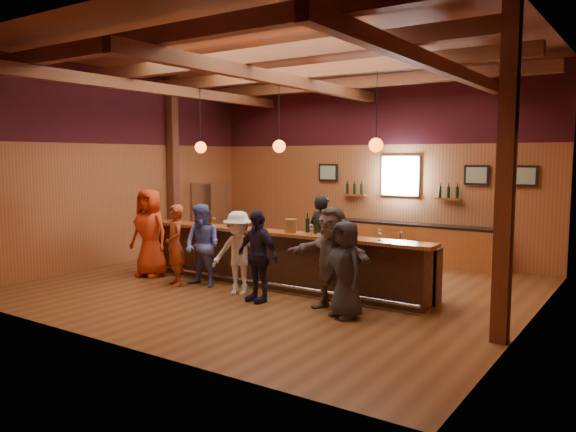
{
  "coord_description": "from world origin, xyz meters",
  "views": [
    {
      "loc": [
        6.11,
        -8.74,
        2.5
      ],
      "look_at": [
        0.0,
        0.3,
        1.35
      ],
      "focal_mm": 35.0,
      "sensor_mm": 36.0,
      "label": 1
    }
  ],
  "objects_px": {
    "customer_white": "(238,253)",
    "customer_brown": "(332,258)",
    "bar_counter": "(284,259)",
    "customer_denim": "(202,245)",
    "stainless_fridge": "(210,216)",
    "back_bar_cabinet": "(411,243)",
    "customer_dark": "(346,269)",
    "customer_navy": "(257,256)",
    "customer_redvest": "(175,245)",
    "ice_bucket": "(291,226)",
    "customer_orange": "(150,233)",
    "bottle_a": "(308,225)",
    "bartender": "(322,237)"
  },
  "relations": [
    {
      "from": "customer_white",
      "to": "customer_brown",
      "type": "height_order",
      "value": "customer_brown"
    },
    {
      "from": "bar_counter",
      "to": "customer_denim",
      "type": "relative_size",
      "value": 3.93
    },
    {
      "from": "bar_counter",
      "to": "customer_denim",
      "type": "distance_m",
      "value": 1.61
    },
    {
      "from": "stainless_fridge",
      "to": "customer_denim",
      "type": "height_order",
      "value": "stainless_fridge"
    },
    {
      "from": "back_bar_cabinet",
      "to": "customer_dark",
      "type": "height_order",
      "value": "customer_dark"
    },
    {
      "from": "customer_navy",
      "to": "stainless_fridge",
      "type": "bearing_deg",
      "value": 150.12
    },
    {
      "from": "customer_redvest",
      "to": "customer_brown",
      "type": "xyz_separation_m",
      "value": [
        3.4,
        0.15,
        0.07
      ]
    },
    {
      "from": "customer_dark",
      "to": "ice_bucket",
      "type": "distance_m",
      "value": 1.98
    },
    {
      "from": "customer_denim",
      "to": "customer_brown",
      "type": "xyz_separation_m",
      "value": [
        2.9,
        -0.08,
        0.06
      ]
    },
    {
      "from": "ice_bucket",
      "to": "customer_brown",
      "type": "bearing_deg",
      "value": -28.68
    },
    {
      "from": "customer_orange",
      "to": "customer_denim",
      "type": "relative_size",
      "value": 1.15
    },
    {
      "from": "stainless_fridge",
      "to": "bottle_a",
      "type": "bearing_deg",
      "value": -28.89
    },
    {
      "from": "customer_dark",
      "to": "customer_denim",
      "type": "bearing_deg",
      "value": -158.83
    },
    {
      "from": "customer_denim",
      "to": "customer_dark",
      "type": "height_order",
      "value": "customer_denim"
    },
    {
      "from": "customer_orange",
      "to": "customer_white",
      "type": "xyz_separation_m",
      "value": [
        2.53,
        -0.18,
        -0.16
      ]
    },
    {
      "from": "customer_white",
      "to": "bartender",
      "type": "relative_size",
      "value": 0.88
    },
    {
      "from": "back_bar_cabinet",
      "to": "customer_orange",
      "type": "height_order",
      "value": "customer_orange"
    },
    {
      "from": "bottle_a",
      "to": "back_bar_cabinet",
      "type": "bearing_deg",
      "value": 81.72
    },
    {
      "from": "customer_navy",
      "to": "customer_brown",
      "type": "relative_size",
      "value": 0.93
    },
    {
      "from": "bottle_a",
      "to": "customer_redvest",
      "type": "bearing_deg",
      "value": -157.12
    },
    {
      "from": "bar_counter",
      "to": "bartender",
      "type": "xyz_separation_m",
      "value": [
        0.28,
        0.97,
        0.35
      ]
    },
    {
      "from": "customer_white",
      "to": "customer_navy",
      "type": "bearing_deg",
      "value": -37.65
    },
    {
      "from": "customer_redvest",
      "to": "customer_white",
      "type": "xyz_separation_m",
      "value": [
        1.48,
        0.12,
        -0.03
      ]
    },
    {
      "from": "customer_dark",
      "to": "customer_redvest",
      "type": "bearing_deg",
      "value": -154.59
    },
    {
      "from": "customer_brown",
      "to": "back_bar_cabinet",
      "type": "bearing_deg",
      "value": 101.45
    },
    {
      "from": "bar_counter",
      "to": "bartender",
      "type": "bearing_deg",
      "value": 74.13
    },
    {
      "from": "customer_denim",
      "to": "bartender",
      "type": "height_order",
      "value": "bartender"
    },
    {
      "from": "customer_navy",
      "to": "bar_counter",
      "type": "bearing_deg",
      "value": 113.65
    },
    {
      "from": "customer_navy",
      "to": "bartender",
      "type": "xyz_separation_m",
      "value": [
        -0.03,
        2.24,
        0.07
      ]
    },
    {
      "from": "customer_navy",
      "to": "back_bar_cabinet",
      "type": "bearing_deg",
      "value": 89.89
    },
    {
      "from": "back_bar_cabinet",
      "to": "customer_orange",
      "type": "relative_size",
      "value": 2.17
    },
    {
      "from": "customer_orange",
      "to": "customer_redvest",
      "type": "distance_m",
      "value": 1.1
    },
    {
      "from": "customer_navy",
      "to": "customer_white",
      "type": "bearing_deg",
      "value": 171.14
    },
    {
      "from": "back_bar_cabinet",
      "to": "stainless_fridge",
      "type": "xyz_separation_m",
      "value": [
        -5.3,
        -1.12,
        0.42
      ]
    },
    {
      "from": "ice_bucket",
      "to": "bartender",
      "type": "bearing_deg",
      "value": 94.31
    },
    {
      "from": "bartender",
      "to": "back_bar_cabinet",
      "type": "bearing_deg",
      "value": -101.71
    },
    {
      "from": "customer_denim",
      "to": "ice_bucket",
      "type": "bearing_deg",
      "value": 20.05
    },
    {
      "from": "bar_counter",
      "to": "customer_redvest",
      "type": "bearing_deg",
      "value": -146.04
    },
    {
      "from": "customer_navy",
      "to": "bartender",
      "type": "bearing_deg",
      "value": 100.9
    },
    {
      "from": "customer_white",
      "to": "customer_denim",
      "type": "bearing_deg",
      "value": 155.04
    },
    {
      "from": "customer_white",
      "to": "bartender",
      "type": "xyz_separation_m",
      "value": [
        0.56,
        2.04,
        0.1
      ]
    },
    {
      "from": "customer_navy",
      "to": "bottle_a",
      "type": "bearing_deg",
      "value": 83.2
    },
    {
      "from": "bartender",
      "to": "bottle_a",
      "type": "xyz_separation_m",
      "value": [
        0.36,
        -1.14,
        0.38
      ]
    },
    {
      "from": "customer_redvest",
      "to": "bartender",
      "type": "bearing_deg",
      "value": 77.38
    },
    {
      "from": "customer_redvest",
      "to": "ice_bucket",
      "type": "distance_m",
      "value": 2.34
    },
    {
      "from": "customer_navy",
      "to": "customer_brown",
      "type": "distance_m",
      "value": 1.36
    },
    {
      "from": "customer_white",
      "to": "bottle_a",
      "type": "xyz_separation_m",
      "value": [
        0.92,
        0.89,
        0.49
      ]
    },
    {
      "from": "customer_navy",
      "to": "customer_dark",
      "type": "height_order",
      "value": "customer_navy"
    },
    {
      "from": "customer_brown",
      "to": "stainless_fridge",
      "type": "bearing_deg",
      "value": 154.62
    },
    {
      "from": "customer_white",
      "to": "customer_dark",
      "type": "distance_m",
      "value": 2.34
    }
  ]
}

